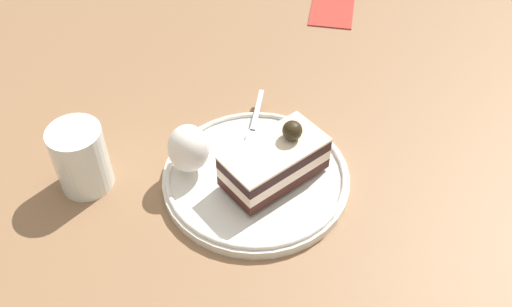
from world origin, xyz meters
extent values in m
plane|color=#8E6847|center=(0.00, 0.00, 0.00)|extent=(2.40, 2.40, 0.00)
cylinder|color=white|center=(0.03, -0.02, 0.01)|extent=(0.21, 0.21, 0.01)
torus|color=white|center=(0.03, -0.02, 0.01)|extent=(0.20, 0.20, 0.01)
cube|color=#3A1812|center=(0.04, -0.03, 0.02)|extent=(0.12, 0.09, 0.01)
cube|color=#FADFC9|center=(0.04, -0.03, 0.04)|extent=(0.12, 0.09, 0.01)
cube|color=black|center=(0.04, -0.03, 0.05)|extent=(0.12, 0.09, 0.01)
cube|color=#F7E4C3|center=(0.04, -0.03, 0.06)|extent=(0.13, 0.09, 0.00)
sphere|color=black|center=(0.07, -0.02, 0.07)|extent=(0.02, 0.02, 0.02)
ellipsoid|color=white|center=(-0.04, 0.02, 0.05)|extent=(0.05, 0.05, 0.06)
cube|color=silver|center=(0.06, 0.07, 0.02)|extent=(0.04, 0.07, 0.00)
cube|color=silver|center=(0.04, 0.04, 0.02)|extent=(0.02, 0.02, 0.00)
cube|color=silver|center=(0.03, 0.02, 0.02)|extent=(0.02, 0.03, 0.00)
cube|color=silver|center=(0.03, 0.02, 0.02)|extent=(0.02, 0.03, 0.00)
cube|color=silver|center=(0.03, 0.02, 0.02)|extent=(0.02, 0.03, 0.00)
cube|color=silver|center=(0.03, 0.01, 0.02)|extent=(0.02, 0.03, 0.00)
cylinder|color=white|center=(-0.15, 0.05, 0.04)|extent=(0.06, 0.06, 0.08)
cylinder|color=orange|center=(-0.15, 0.05, 0.02)|extent=(0.05, 0.05, 0.03)
cube|color=#AB332B|center=(0.27, 0.28, 0.00)|extent=(0.12, 0.14, 0.00)
camera|label=1|loc=(-0.13, -0.42, 0.50)|focal=41.05mm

